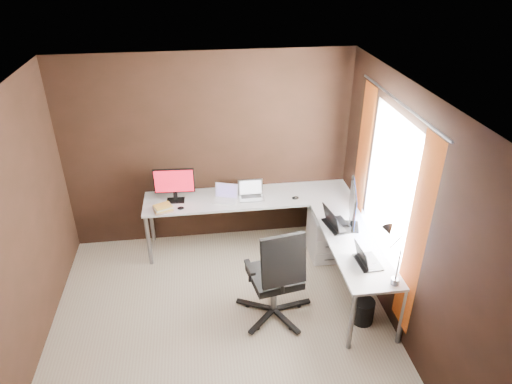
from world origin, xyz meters
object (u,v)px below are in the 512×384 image
(drawer_pedestal, at_px, (327,234))
(monitor_left, at_px, (174,183))
(laptop_white, at_px, (226,197))
(desk_lamp, at_px, (391,247))
(laptop_silver, at_px, (251,194))
(laptop_black_small, at_px, (366,259))
(office_chair, at_px, (275,291))
(laptop_black_big, at_px, (335,223))
(wastebasket, at_px, (363,311))
(book_stack, at_px, (163,208))
(monitor_right, at_px, (353,205))

(drawer_pedestal, xyz_separation_m, monitor_left, (-1.88, 0.38, 0.67))
(laptop_white, distance_m, desk_lamp, 2.26)
(laptop_silver, bearing_deg, drawer_pedestal, -20.51)
(laptop_black_small, distance_m, office_chair, 1.00)
(monitor_left, height_order, laptop_silver, monitor_left)
(office_chair, bearing_deg, laptop_black_big, 24.97)
(laptop_silver, height_order, laptop_black_big, laptop_black_big)
(office_chair, bearing_deg, laptop_white, 97.24)
(laptop_white, relative_size, laptop_black_small, 1.08)
(laptop_black_big, xyz_separation_m, office_chair, (-0.78, -0.54, -0.44))
(laptop_black_big, xyz_separation_m, wastebasket, (0.14, -0.75, -0.65))
(laptop_white, relative_size, desk_lamp, 0.55)
(laptop_black_big, relative_size, book_stack, 1.54)
(monitor_right, bearing_deg, wastebasket, -166.61)
(drawer_pedestal, relative_size, laptop_black_big, 1.50)
(monitor_left, bearing_deg, laptop_white, -3.44)
(desk_lamp, xyz_separation_m, wastebasket, (-0.08, 0.22, -0.99))
(laptop_silver, bearing_deg, wastebasket, -57.87)
(desk_lamp, height_order, wastebasket, desk_lamp)
(laptop_silver, distance_m, laptop_black_small, 1.79)
(monitor_right, bearing_deg, laptop_black_big, 94.58)
(monitor_right, xyz_separation_m, office_chair, (-0.94, -0.51, -0.68))
(laptop_silver, relative_size, laptop_black_big, 0.79)
(laptop_black_big, relative_size, laptop_black_small, 1.25)
(monitor_left, xyz_separation_m, laptop_silver, (0.95, -0.04, -0.20))
(book_stack, bearing_deg, monitor_right, -17.05)
(laptop_black_small, distance_m, wastebasket, 0.65)
(monitor_right, distance_m, book_stack, 2.24)
(desk_lamp, relative_size, wastebasket, 2.31)
(laptop_black_small, height_order, desk_lamp, desk_lamp)
(monitor_left, relative_size, desk_lamp, 0.81)
(office_chair, bearing_deg, drawer_pedestal, 40.09)
(drawer_pedestal, xyz_separation_m, desk_lamp, (0.15, -1.44, 0.82))
(wastebasket, bearing_deg, laptop_black_small, 113.97)
(monitor_left, xyz_separation_m, laptop_black_big, (1.81, -0.85, -0.19))
(office_chair, relative_size, wastebasket, 4.30)
(laptop_black_small, xyz_separation_m, wastebasket, (0.03, -0.06, -0.64))
(monitor_left, bearing_deg, wastebasket, -36.33)
(monitor_left, xyz_separation_m, laptop_white, (0.62, -0.07, -0.20))
(laptop_black_small, bearing_deg, book_stack, 54.44)
(laptop_black_big, bearing_deg, monitor_left, 55.04)
(book_stack, bearing_deg, drawer_pedestal, -4.23)
(laptop_white, bearing_deg, monitor_left, -167.82)
(drawer_pedestal, relative_size, laptop_black_small, 1.88)
(monitor_left, distance_m, wastebasket, 2.66)
(wastebasket, bearing_deg, monitor_right, 87.76)
(drawer_pedestal, bearing_deg, book_stack, 175.77)
(drawer_pedestal, height_order, laptop_black_small, laptop_black_small)
(drawer_pedestal, bearing_deg, laptop_black_big, -98.43)
(laptop_white, xyz_separation_m, laptop_black_small, (1.30, -1.47, 0.00))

